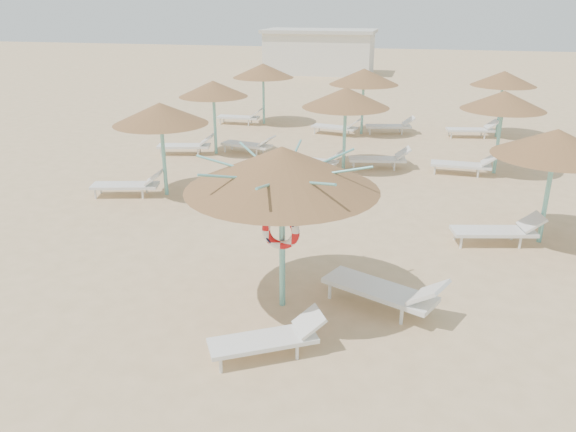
# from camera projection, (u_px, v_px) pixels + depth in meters

# --- Properties ---
(ground) EXTENTS (120.00, 120.00, 0.00)m
(ground) POSITION_uv_depth(u_px,v_px,m) (300.00, 308.00, 10.41)
(ground) COLOR #DAB285
(ground) RESTS_ON ground
(main_palapa) EXTENTS (3.39, 3.39, 3.04)m
(main_palapa) POSITION_uv_depth(u_px,v_px,m) (282.00, 169.00, 9.58)
(main_palapa) COLOR #6FC1BA
(main_palapa) RESTS_ON ground
(lounger_main_a) EXTENTS (1.88, 1.40, 0.67)m
(lounger_main_a) POSITION_uv_depth(u_px,v_px,m) (271.00, 338.00, 8.93)
(lounger_main_a) COLOR white
(lounger_main_a) RESTS_ON ground
(lounger_main_b) EXTENTS (2.36, 1.56, 0.83)m
(lounger_main_b) POSITION_uv_depth(u_px,v_px,m) (387.00, 290.00, 10.23)
(lounger_main_b) COLOR white
(lounger_main_b) RESTS_ON ground
(palapa_field) EXTENTS (18.91, 14.29, 2.72)m
(palapa_field) POSITION_uv_depth(u_px,v_px,m) (391.00, 98.00, 18.52)
(palapa_field) COLOR #6FC1BA
(palapa_field) RESTS_ON ground
(service_hut) EXTENTS (8.40, 4.40, 3.25)m
(service_hut) POSITION_uv_depth(u_px,v_px,m) (319.00, 51.00, 42.87)
(service_hut) COLOR silver
(service_hut) RESTS_ON ground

